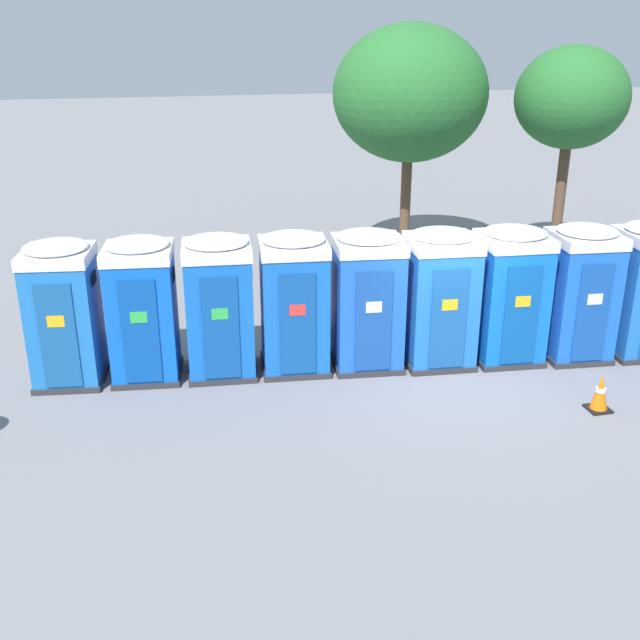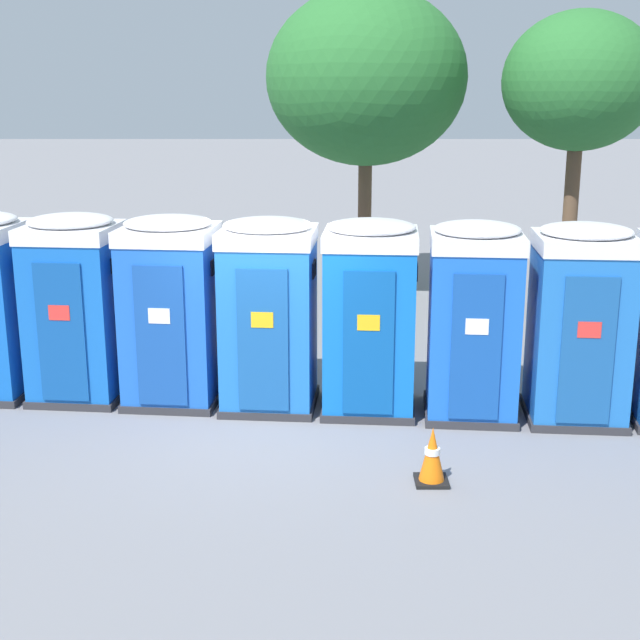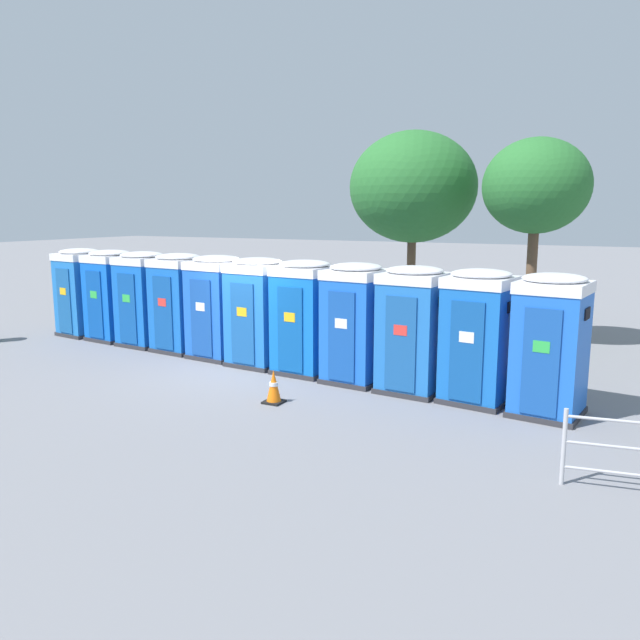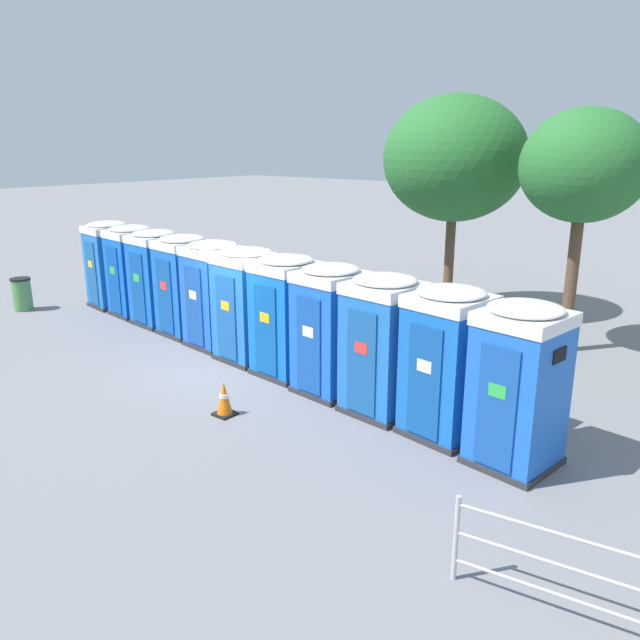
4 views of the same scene
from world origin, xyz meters
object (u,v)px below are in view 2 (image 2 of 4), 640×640
Objects in this scene: street_tree_0 at (363,78)px; portapotty_3 at (73,307)px; street_tree_1 at (576,83)px; traffic_cone at (429,456)px; portapotty_5 at (266,313)px; portapotty_4 at (168,310)px; portapotty_8 at (576,322)px; portapotty_6 at (367,316)px; portapotty_7 at (470,319)px.

portapotty_3 is at bearing -124.93° from street_tree_0.
traffic_cone is (-3.44, -7.58, -3.90)m from street_tree_1.
portapotty_3 is 2.66m from portapotty_5.
portapotty_5 is at bearing -8.47° from portapotty_4.
portapotty_4 is 7.45m from street_tree_0.
portapotty_3 is at bearing 172.89° from portapotty_8.
portapotty_7 is at bearing -8.00° from portapotty_6.
portapotty_3 is 9.75m from street_tree_1.
portapotty_6 is 2.54m from traffic_cone.
traffic_cone is at bearing -136.72° from portapotty_8.
street_tree_1 is at bearing 65.58° from traffic_cone.
portapotty_3 and portapotty_7 have the same top height.
portapotty_7 is at bearing -80.87° from street_tree_0.
portapotty_5 is 1.00× the size of portapotty_8.
portapotty_8 is at bearing -6.68° from portapotty_5.
portapotty_4 is at bearing 172.87° from portapotty_8.
street_tree_0 is 9.65m from traffic_cone.
street_tree_0 reaches higher than portapotty_5.
portapotty_6 reaches higher than traffic_cone.
portapotty_4 is at bearing 140.81° from traffic_cone.
portapotty_6 is (3.95, -0.49, -0.00)m from portapotty_3.
portapotty_4 is 0.46× the size of street_tree_1.
portapotty_6 is (1.32, -0.13, 0.00)m from portapotty_5.
portapotty_5 is at bearing -135.87° from street_tree_1.
portapotty_5 is 7.98m from street_tree_1.
traffic_cone is (1.89, -2.41, -0.97)m from portapotty_5.
portapotty_4 reaches higher than traffic_cone.
street_tree_0 reaches higher than portapotty_3.
portapotty_3 is 1.00× the size of portapotty_7.
portapotty_3 is at bearing 172.97° from portapotty_4.
street_tree_0 is (-2.39, 6.82, 3.02)m from portapotty_8.
portapotty_7 is at bearing 173.72° from portapotty_8.
portapotty_8 is (3.96, -0.46, 0.00)m from portapotty_5.
portapotty_4 and portapotty_8 have the same top height.
portapotty_4 is at bearing 171.53° from portapotty_5.
street_tree_1 is at bearing 76.32° from portapotty_8.
portapotty_8 reaches higher than traffic_cone.
traffic_cone is at bearing -87.89° from street_tree_0.
portapotty_3 and portapotty_6 have the same top height.
street_tree_0 is (2.88, 6.17, 3.02)m from portapotty_4.
portapotty_7 is at bearing -6.88° from portapotty_5.
portapotty_5 is (1.31, -0.20, 0.00)m from portapotty_4.
traffic_cone is (3.20, -2.61, -0.97)m from portapotty_4.
portapotty_3 is at bearing 172.25° from portapotty_5.
portapotty_4 is (1.32, -0.16, -0.00)m from portapotty_3.
portapotty_3 is 3.97× the size of traffic_cone.
street_tree_0 is at bearing 76.21° from portapotty_5.
portapotty_5 reaches higher than traffic_cone.
portapotty_5 and portapotty_7 have the same top height.
portapotty_3 is at bearing -148.86° from street_tree_1.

